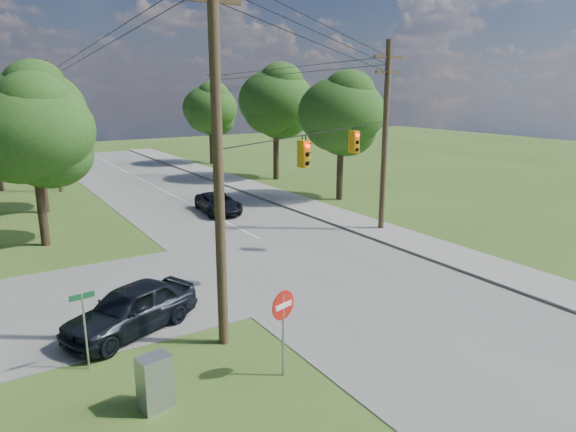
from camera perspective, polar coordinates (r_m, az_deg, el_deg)
ground at (r=19.01m, az=6.30°, el=-10.82°), size 140.00×140.00×0.00m
main_road at (r=23.83m, az=2.67°, el=-5.48°), size 10.00×100.00×0.03m
sidewalk_east at (r=27.99m, az=14.07°, el=-2.82°), size 2.60×100.00×0.12m
pole_sw at (r=15.29m, az=-7.84°, el=7.40°), size 2.00×0.32×12.00m
pole_ne at (r=29.25m, az=10.73°, el=8.88°), size 2.00×0.32×10.50m
pole_north_e at (r=47.81m, az=-7.62°, el=10.48°), size 2.00×0.32×10.00m
pole_north_w at (r=43.95m, az=-24.56°, el=9.06°), size 2.00×0.32×10.00m
power_lines at (r=27.90m, az=-5.94°, el=16.39°), size 13.93×29.62×4.93m
traffic_signals at (r=22.47m, az=4.84°, el=7.67°), size 4.91×3.27×1.05m
tree_w_near at (r=28.69m, az=-26.52°, el=8.49°), size 6.00×6.00×8.40m
tree_w_mid at (r=36.70m, az=-26.39°, el=10.42°), size 6.40×6.40×9.22m
tree_e_near at (r=37.30m, az=5.95°, el=11.30°), size 6.20×6.20×8.81m
tree_e_mid at (r=45.85m, az=-1.37°, el=12.67°), size 6.60×6.60×9.64m
tree_e_far at (r=56.13m, az=-8.64°, el=11.76°), size 5.80×5.80×8.32m
car_cross_dark at (r=18.10m, az=-17.04°, el=-9.81°), size 5.08×3.59×1.61m
car_main_north at (r=33.89m, az=-7.74°, el=1.46°), size 2.65×4.86×1.29m
control_cabinet at (r=14.06m, az=-14.56°, el=-17.44°), size 0.89×0.72×1.44m
do_not_enter_sign at (r=14.44m, az=-0.54°, el=-10.93°), size 0.83×0.26×2.58m
street_name_sign at (r=15.98m, az=-21.70°, el=-10.74°), size 0.71×0.12×2.36m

